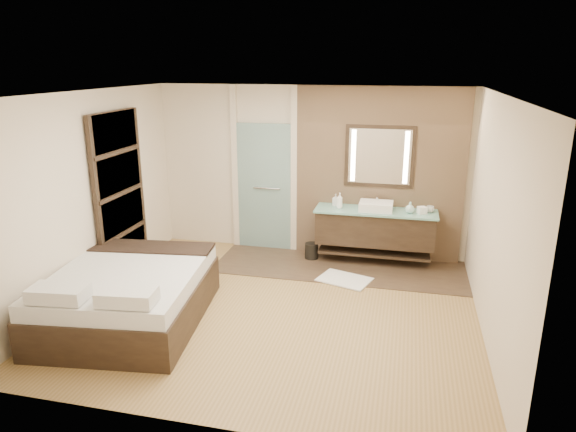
% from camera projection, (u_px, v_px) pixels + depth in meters
% --- Properties ---
extents(floor, '(5.00, 5.00, 0.00)m').
position_uv_depth(floor, '(275.00, 310.00, 6.55)').
color(floor, olive).
rests_on(floor, ground).
extents(tile_strip, '(3.80, 1.30, 0.01)m').
position_uv_depth(tile_strip, '(339.00, 267.00, 7.91)').
color(tile_strip, '#3A2820').
rests_on(tile_strip, floor).
extents(stone_wall, '(2.60, 0.08, 2.70)m').
position_uv_depth(stone_wall, '(379.00, 175.00, 7.98)').
color(stone_wall, tan).
rests_on(stone_wall, floor).
extents(vanity, '(1.85, 0.55, 0.88)m').
position_uv_depth(vanity, '(375.00, 228.00, 7.93)').
color(vanity, black).
rests_on(vanity, stone_wall).
extents(mirror_unit, '(1.06, 0.04, 0.96)m').
position_uv_depth(mirror_unit, '(380.00, 156.00, 7.84)').
color(mirror_unit, black).
rests_on(mirror_unit, stone_wall).
extents(frosted_door, '(1.10, 0.12, 2.70)m').
position_uv_depth(frosted_door, '(264.00, 182.00, 8.44)').
color(frosted_door, silver).
rests_on(frosted_door, floor).
extents(shoji_partition, '(0.06, 1.20, 2.40)m').
position_uv_depth(shoji_partition, '(120.00, 196.00, 7.29)').
color(shoji_partition, black).
rests_on(shoji_partition, floor).
extents(bed, '(1.94, 2.31, 0.82)m').
position_uv_depth(bed, '(129.00, 295.00, 6.18)').
color(bed, black).
rests_on(bed, floor).
extents(bath_mat, '(0.84, 0.70, 0.02)m').
position_uv_depth(bath_mat, '(344.00, 279.00, 7.42)').
color(bath_mat, white).
rests_on(bath_mat, floor).
extents(waste_bin, '(0.23, 0.23, 0.26)m').
position_uv_depth(waste_bin, '(311.00, 251.00, 8.21)').
color(waste_bin, black).
rests_on(waste_bin, floor).
extents(tissue_box, '(0.16, 0.16, 0.10)m').
position_uv_depth(tissue_box, '(422.00, 210.00, 7.66)').
color(tissue_box, white).
rests_on(tissue_box, vanity).
extents(soap_bottle_a, '(0.11, 0.11, 0.24)m').
position_uv_depth(soap_bottle_a, '(340.00, 200.00, 7.92)').
color(soap_bottle_a, white).
rests_on(soap_bottle_a, vanity).
extents(soap_bottle_b, '(0.10, 0.10, 0.18)m').
position_uv_depth(soap_bottle_b, '(336.00, 200.00, 8.07)').
color(soap_bottle_b, '#B2B2B2').
rests_on(soap_bottle_b, vanity).
extents(soap_bottle_c, '(0.18, 0.18, 0.17)m').
position_uv_depth(soap_bottle_c, '(410.00, 207.00, 7.67)').
color(soap_bottle_c, silver).
rests_on(soap_bottle_c, vanity).
extents(cup, '(0.15, 0.15, 0.09)m').
position_uv_depth(cup, '(430.00, 209.00, 7.72)').
color(cup, silver).
rests_on(cup, vanity).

